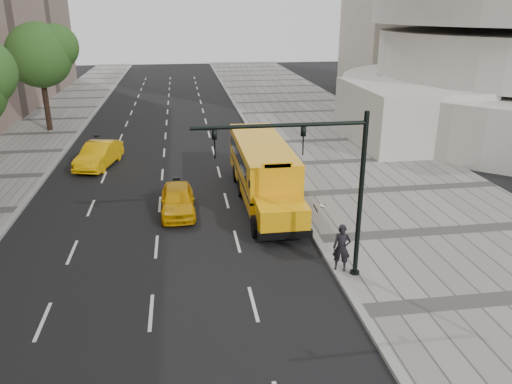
{
  "coord_description": "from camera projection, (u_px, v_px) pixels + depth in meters",
  "views": [
    {
      "loc": [
        0.37,
        -24.77,
        9.69
      ],
      "look_at": [
        3.5,
        -4.0,
        1.9
      ],
      "focal_mm": 35.0,
      "sensor_mm": 36.0,
      "label": 1
    }
  ],
  "objects": [
    {
      "name": "curb_museum",
      "position": [
        290.0,
        196.0,
        27.1
      ],
      "size": [
        0.3,
        140.0,
        0.15
      ],
      "primitive_type": "cube",
      "color": "gray",
      "rests_on": "ground"
    },
    {
      "name": "ground",
      "position": [
        179.0,
        203.0,
        26.28
      ],
      "size": [
        140.0,
        140.0,
        0.0
      ],
      "primitive_type": "plane",
      "color": "black",
      "rests_on": "ground"
    },
    {
      "name": "tree_c",
      "position": [
        40.0,
        54.0,
        39.3
      ],
      "size": [
        5.71,
        5.08,
        8.7
      ],
      "color": "black",
      "rests_on": "ground"
    },
    {
      "name": "taxi_far",
      "position": [
        99.0,
        155.0,
        32.07
      ],
      "size": [
        2.74,
        5.02,
        1.57
      ],
      "primitive_type": "imported",
      "rotation": [
        0.0,
        0.0,
        -0.24
      ],
      "color": "#EBA706",
      "rests_on": "ground"
    },
    {
      "name": "taxi_near",
      "position": [
        178.0,
        200.0,
        24.78
      ],
      "size": [
        1.71,
        4.14,
        1.4
      ],
      "primitive_type": "imported",
      "rotation": [
        0.0,
        0.0,
        0.01
      ],
      "color": "#EBA706",
      "rests_on": "ground"
    },
    {
      "name": "curb_far",
      "position": [
        19.0,
        210.0,
        25.14
      ],
      "size": [
        0.3,
        140.0,
        0.15
      ],
      "primitive_type": "cube",
      "color": "gray",
      "rests_on": "ground"
    },
    {
      "name": "traffic_signal",
      "position": [
        324.0,
        177.0,
        17.48
      ],
      "size": [
        6.18,
        0.36,
        6.4
      ],
      "color": "black",
      "rests_on": "ground"
    },
    {
      "name": "school_bus",
      "position": [
        263.0,
        166.0,
        26.57
      ],
      "size": [
        2.96,
        11.56,
        3.19
      ],
      "color": "#FEAD0C",
      "rests_on": "ground"
    },
    {
      "name": "sidewalk_museum",
      "position": [
        395.0,
        190.0,
        27.93
      ],
      "size": [
        12.0,
        140.0,
        0.15
      ],
      "primitive_type": "cube",
      "color": "gray",
      "rests_on": "ground"
    },
    {
      "name": "pedestrian",
      "position": [
        342.0,
        248.0,
        19.01
      ],
      "size": [
        0.8,
        0.69,
        1.87
      ],
      "primitive_type": "imported",
      "rotation": [
        0.0,
        0.0,
        -0.43
      ],
      "color": "black",
      "rests_on": "sidewalk_museum"
    }
  ]
}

